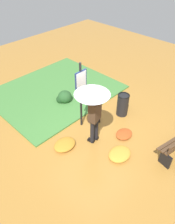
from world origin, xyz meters
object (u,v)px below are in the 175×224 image
at_px(info_sign_post, 81,89).
at_px(handbag, 95,119).
at_px(person_with_umbrella, 93,102).
at_px(trash_bin, 123,105).

bearing_deg(info_sign_post, handbag, 150.58).
bearing_deg(person_with_umbrella, handbag, -142.88).
distance_m(info_sign_post, handbag, 1.41).
xyz_separation_m(info_sign_post, handbag, (-0.43, 0.24, -1.32)).
relative_size(person_with_umbrella, info_sign_post, 0.89).
height_order(info_sign_post, handbag, info_sign_post).
bearing_deg(trash_bin, handbag, -21.15).
bearing_deg(person_with_umbrella, info_sign_post, -112.03).
bearing_deg(handbag, info_sign_post, -29.42).
distance_m(person_with_umbrella, info_sign_post, 0.89).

